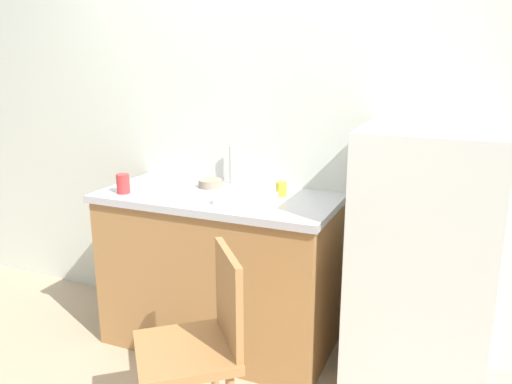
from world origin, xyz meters
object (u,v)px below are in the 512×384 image
Objects in this scene: dish_tray at (246,199)px; cup_yellow at (281,189)px; refrigerator at (422,266)px; cup_red at (123,184)px; terracotta_bowl at (210,183)px; chair at (200,343)px.

cup_yellow is (0.12, 0.21, 0.01)m from dish_tray.
refrigerator is at bearing 6.12° from dish_tray.
dish_tray is 0.72m from cup_red.
refrigerator is 1.63m from cup_red.
cup_red reaches higher than dish_tray.
cup_yellow is (0.45, -0.02, 0.02)m from terracotta_bowl.
cup_red is (-1.60, -0.18, 0.29)m from refrigerator.
refrigerator reaches higher than cup_yellow.
refrigerator is 1.25m from terracotta_bowl.
chair is 0.81m from dish_tray.
chair is at bearing -65.06° from terracotta_bowl.
cup_yellow is (-0.77, 0.11, 0.28)m from refrigerator.
chair is at bearing -36.75° from cup_red.
cup_red is at bearing -160.77° from cup_yellow.
terracotta_bowl is (-0.42, 0.91, 0.43)m from chair.
dish_tray is at bearing -34.62° from terracotta_bowl.
terracotta_bowl is at bearing 145.38° from dish_tray.
cup_yellow reaches higher than terracotta_bowl.
cup_yellow is (0.02, 0.89, 0.45)m from chair.
dish_tray is (-0.09, 0.68, 0.43)m from chair.
cup_red reaches higher than chair.
chair is 11.34× the size of cup_yellow.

